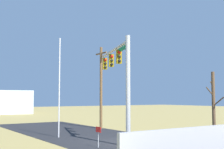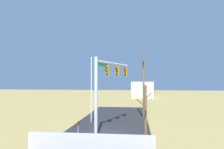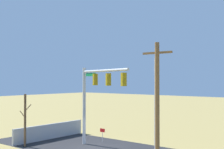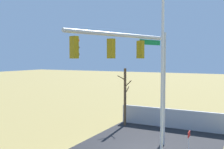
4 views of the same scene
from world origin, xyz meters
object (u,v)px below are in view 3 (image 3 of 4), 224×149
flagpole (155,104)px  open_sign (102,132)px  signal_mast (95,90)px  utility_pole (157,108)px  bare_tree (25,120)px

flagpole → open_sign: flagpole is taller
open_sign → signal_mast: bearing=118.1°
signal_mast → flagpole: 5.06m
utility_pole → signal_mast: bearing=-23.8°
signal_mast → flagpole: flagpole is taller
signal_mast → bare_tree: 6.60m
signal_mast → flagpole: size_ratio=0.91×
signal_mast → open_sign: bearing=-61.9°
utility_pole → bare_tree: size_ratio=1.75×
flagpole → utility_pole: (-3.78, 6.02, 0.36)m
signal_mast → bare_tree: signal_mast is taller
open_sign → utility_pole: bearing=147.5°
signal_mast → utility_pole: size_ratio=0.86×
signal_mast → open_sign: (1.29, -2.41, -3.94)m
signal_mast → flagpole: (-4.27, -2.48, -1.11)m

